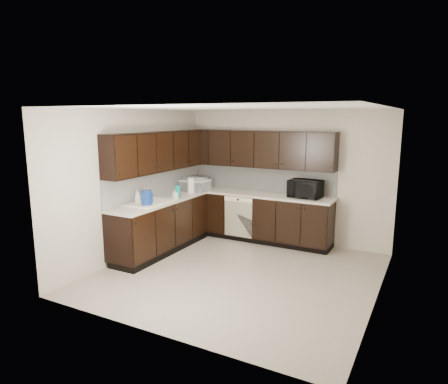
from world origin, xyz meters
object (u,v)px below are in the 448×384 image
(microwave, at_px, (305,189))
(toaster_oven, at_px, (198,182))
(sink, at_px, (150,207))
(blue_pitcher, at_px, (147,198))
(storage_bin, at_px, (195,185))

(microwave, xyz_separation_m, toaster_oven, (-2.25, -0.03, -0.04))
(microwave, bearing_deg, sink, -138.06)
(toaster_oven, relative_size, blue_pitcher, 1.44)
(sink, height_order, microwave, microwave)
(toaster_oven, relative_size, storage_bin, 0.71)
(microwave, distance_m, storage_bin, 2.16)
(sink, height_order, toaster_oven, sink)
(storage_bin, bearing_deg, blue_pitcher, -88.39)
(microwave, distance_m, toaster_oven, 2.25)
(sink, bearing_deg, blue_pitcher, -63.48)
(sink, relative_size, storage_bin, 1.57)
(toaster_oven, distance_m, blue_pitcher, 1.87)
(sink, height_order, blue_pitcher, sink)
(toaster_oven, xyz_separation_m, blue_pitcher, (0.16, -1.87, 0.01))
(microwave, bearing_deg, storage_bin, -166.92)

